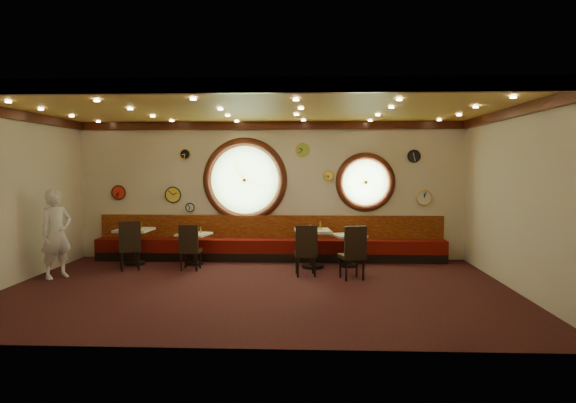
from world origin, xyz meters
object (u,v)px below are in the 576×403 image
object	(u,v)px
condiment_a_pepper	(133,227)
condiment_c_pepper	(317,228)
chair_d	(354,249)
condiment_b_salt	(192,231)
condiment_a_bottle	(141,225)
table_d	(348,246)
condiment_c_bottle	(320,225)
condiment_c_salt	(311,227)
chair_a	(130,242)
chair_c	(306,247)
waiter	(56,234)
condiment_d_bottle	(351,230)
condiment_d_pepper	(352,232)
condiment_b_pepper	(194,231)
condiment_a_salt	(130,227)
condiment_b_bottle	(201,229)
table_b	(194,245)
condiment_d_salt	(347,231)
chair_b	(190,244)
table_a	(134,242)

from	to	relation	value
condiment_a_pepper	condiment_c_pepper	bearing A→B (deg)	-2.80
chair_d	condiment_b_salt	size ratio (longest dim) A/B	7.43
condiment_b_salt	condiment_a_bottle	size ratio (longest dim) A/B	0.63
table_d	condiment_c_bottle	xyz separation A→B (m)	(-0.61, -0.08, 0.46)
table_d	condiment_a_bottle	world-z (taller)	condiment_a_bottle
condiment_c_salt	condiment_a_bottle	size ratio (longest dim) A/B	0.72
chair_a	condiment_b_salt	xyz separation A→B (m)	(1.16, 0.68, 0.15)
chair_c	chair_a	bearing A→B (deg)	167.49
chair_a	condiment_a_bottle	size ratio (longest dim) A/B	4.68
condiment_a_pepper	waiter	bearing A→B (deg)	-127.85
chair_a	condiment_d_bottle	bearing A→B (deg)	-15.16
chair_a	chair_c	size ratio (longest dim) A/B	1.02
condiment_d_pepper	condiment_c_pepper	bearing A→B (deg)	-163.68
chair_c	condiment_b_pepper	xyz separation A→B (m)	(-2.47, 1.10, 0.16)
condiment_a_salt	condiment_b_bottle	size ratio (longest dim) A/B	0.66
condiment_c_salt	waiter	size ratio (longest dim) A/B	0.06
chair_a	condiment_a_bottle	bearing A→B (deg)	66.00
table_d	condiment_b_bottle	bearing A→B (deg)	176.86
table_b	condiment_d_pepper	size ratio (longest dim) A/B	8.86
table_d	condiment_c_bottle	world-z (taller)	condiment_c_bottle
condiment_d_pepper	condiment_c_salt	bearing A→B (deg)	-176.45
condiment_d_salt	waiter	distance (m)	5.91
condiment_c_pepper	condiment_a_bottle	bearing A→B (deg)	174.60
chair_b	condiment_c_bottle	xyz separation A→B (m)	(2.72, 0.49, 0.35)
condiment_a_salt	waiter	distance (m)	1.69
condiment_a_bottle	condiment_c_bottle	bearing A→B (deg)	-3.25
table_a	condiment_c_pepper	distance (m)	4.04
condiment_b_bottle	table_d	bearing A→B (deg)	-3.14
condiment_c_bottle	table_b	bearing A→B (deg)	177.02
table_d	condiment_b_bottle	size ratio (longest dim) A/B	5.88
condiment_d_salt	condiment_d_bottle	distance (m)	0.09
table_a	chair_a	xyz separation A→B (m)	(0.12, -0.64, 0.09)
table_b	condiment_c_salt	bearing A→B (deg)	-2.69
condiment_c_pepper	table_a	bearing A→B (deg)	176.46
condiment_d_salt	condiment_b_bottle	size ratio (longest dim) A/B	0.79
condiment_b_salt	condiment_d_bottle	bearing A→B (deg)	0.50
condiment_a_salt	condiment_c_bottle	world-z (taller)	condiment_c_bottle
chair_d	condiment_b_bottle	distance (m)	3.58
condiment_b_salt	condiment_d_salt	world-z (taller)	condiment_d_salt
condiment_b_pepper	condiment_c_bottle	world-z (taller)	condiment_c_bottle
table_a	table_d	bearing A→B (deg)	-0.29
table_b	chair_d	distance (m)	3.65
table_d	condiment_c_bottle	size ratio (longest dim) A/B	4.88
condiment_d_pepper	waiter	world-z (taller)	waiter
condiment_c_salt	condiment_b_bottle	xyz separation A→B (m)	(-2.44, 0.24, -0.10)
table_a	condiment_c_salt	distance (m)	3.91
chair_b	condiment_b_pepper	bearing A→B (deg)	95.28
condiment_a_pepper	condiment_c_bottle	world-z (taller)	condiment_c_bottle
condiment_d_salt	waiter	bearing A→B (deg)	-166.07
chair_c	condiment_c_bottle	size ratio (longest dim) A/B	3.81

